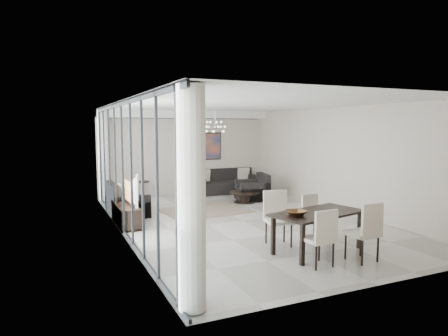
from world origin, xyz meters
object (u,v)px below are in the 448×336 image
tv_console (126,214)px  television (132,190)px  dining_table (318,216)px  coffee_table (244,196)px  sofa_main (226,185)px

tv_console → television: television is taller
television → dining_table: bearing=-128.9°
coffee_table → tv_console: size_ratio=0.59×
coffee_table → television: size_ratio=0.83×
sofa_main → tv_console: sofa_main is taller
tv_console → television: bearing=-4.5°
dining_table → tv_console: bearing=129.5°
tv_console → television: 0.60m
sofa_main → television: size_ratio=2.01×
dining_table → coffee_table: bearing=79.2°
coffee_table → television: (-3.73, -1.36, 0.64)m
sofa_main → coffee_table: bearing=-97.2°
sofa_main → television: 5.19m
sofa_main → tv_console: (-4.13, -3.28, -0.03)m
dining_table → television: bearing=128.0°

